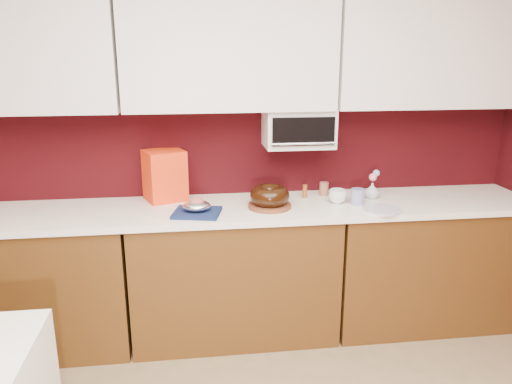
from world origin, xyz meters
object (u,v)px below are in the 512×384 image
Objects in this scene: pandoro_box at (165,175)px; toaster_oven at (298,128)px; flower_vase at (372,190)px; foil_ham_nest at (197,206)px; bundt_cake at (270,196)px; coffee_mug at (337,195)px; blue_jar at (358,197)px.

toaster_oven is at bearing -24.64° from pandoro_box.
toaster_oven reaches higher than flower_vase.
foil_ham_nest is 0.51× the size of pandoro_box.
bundt_cake is at bearing -135.44° from toaster_oven.
blue_jar is at bearing -19.84° from coffee_mug.
pandoro_box reaches higher than blue_jar.
bundt_cake is at bearing 179.68° from blue_jar.
toaster_oven reaches higher than foil_ham_nest.
blue_jar reaches higher than foil_ham_nest.
bundt_cake reaches higher than blue_jar.
pandoro_box is (-0.20, 0.35, 0.11)m from foil_ham_nest.
bundt_cake is 2.28× the size of coffee_mug.
toaster_oven reaches higher than blue_jar.
coffee_mug is (1.12, -0.23, -0.11)m from pandoro_box.
bundt_cake is at bearing -174.89° from coffee_mug.
toaster_oven is at bearing 142.72° from coffee_mug.
blue_jar is 0.85× the size of flower_vase.
coffee_mug is (0.23, -0.18, -0.42)m from toaster_oven.
foil_ham_nest is at bearing -172.67° from coffee_mug.
toaster_oven is 0.94m from pandoro_box.
pandoro_box is at bearing 158.03° from bundt_cake.
toaster_oven is 1.79× the size of bundt_cake.
flower_vase is (1.18, 0.19, 0.01)m from foil_ham_nest.
toaster_oven reaches higher than bundt_cake.
coffee_mug is 0.27m from flower_vase.
toaster_oven is at bearing 168.41° from flower_vase.
foil_ham_nest is 1.40× the size of flower_vase.
bundt_cake is 0.73m from flower_vase.
blue_jar is at bearing -33.78° from pandoro_box.
toaster_oven is 0.65m from flower_vase.
pandoro_box is (-0.66, 0.27, 0.09)m from bundt_cake.
coffee_mug is at bearing -32.93° from pandoro_box.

